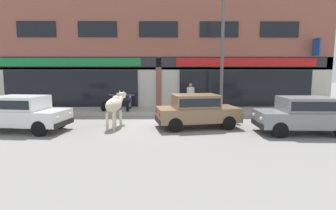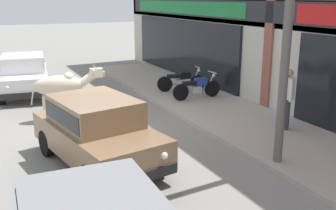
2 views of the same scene
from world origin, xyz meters
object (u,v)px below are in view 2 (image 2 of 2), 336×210
motorcycle_1 (197,87)px  car_2 (24,73)px  pedestrian (288,92)px  utility_pole (289,12)px  cow (63,86)px  car_1 (96,128)px  motorcycle_0 (181,80)px

motorcycle_1 → car_2: bearing=-125.1°
motorcycle_1 → pedestrian: bearing=7.6°
pedestrian → utility_pole: 3.10m
cow → car_1: bearing=-0.4°
motorcycle_0 → utility_pole: bearing=-10.2°
motorcycle_0 → utility_pole: (6.63, -1.19, 2.70)m
motorcycle_1 → pedestrian: 3.88m
motorcycle_1 → utility_pole: size_ratio=0.29×
cow → car_2: 3.72m
pedestrian → motorcycle_1: bearing=-172.4°
car_1 → car_2: (-7.23, -0.65, 0.00)m
motorcycle_1 → motorcycle_0: bearing=177.5°
car_1 → car_2: 7.26m
cow → motorcycle_1: (-0.01, 4.50, -0.50)m
car_1 → car_2: size_ratio=1.01×
cow → motorcycle_0: bearing=105.4°
motorcycle_0 → utility_pole: 7.25m
cow → pedestrian: size_ratio=1.34×
car_1 → pedestrian: pedestrian is taller
car_2 → motorcycle_0: size_ratio=2.11×
motorcycle_0 → car_1: bearing=-43.5°
car_1 → utility_pole: 4.52m
car_1 → pedestrian: bearing=87.5°
car_1 → motorcycle_1: size_ratio=2.09×
cow → motorcycle_1: bearing=90.1°
cow → motorcycle_0: cow is taller
utility_pole → motorcycle_0: bearing=169.8°
car_1 → motorcycle_1: car_1 is taller
cow → utility_pole: utility_pole is taller
motorcycle_1 → cow: bearing=-89.9°
car_1 → motorcycle_1: 5.78m
motorcycle_0 → cow: bearing=-74.6°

